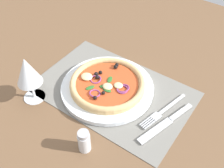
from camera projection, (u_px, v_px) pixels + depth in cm
name	position (u px, v px, depth cm)	size (l,w,h in cm)	color
ground_plane	(113.00, 94.00, 85.12)	(190.00, 140.00, 2.40)	brown
placemat	(113.00, 91.00, 84.13)	(46.47, 30.06, 0.40)	slate
plate	(107.00, 88.00, 83.75)	(28.17, 28.17, 1.45)	white
pizza	(107.00, 84.00, 82.46)	(22.63, 22.63, 2.59)	tan
fork	(162.00, 112.00, 77.68)	(5.73, 17.84, 0.44)	silver
knife	(166.00, 123.00, 74.92)	(7.23, 19.65, 0.62)	silver
wine_glass	(28.00, 72.00, 75.44)	(7.20, 7.20, 14.90)	silver
pepper_shaker	(84.00, 141.00, 67.82)	(3.20, 3.20, 6.70)	silver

